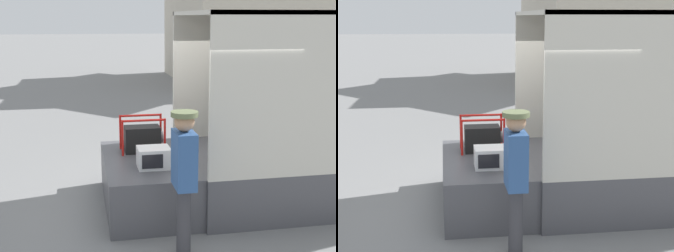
% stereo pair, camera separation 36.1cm
% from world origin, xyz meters
% --- Properties ---
extents(ground_plane, '(160.00, 160.00, 0.00)m').
position_xyz_m(ground_plane, '(0.00, 0.00, 0.00)').
color(ground_plane, gray).
extents(tailgate_deck, '(1.31, 2.31, 0.76)m').
position_xyz_m(tailgate_deck, '(-0.65, 0.00, 0.38)').
color(tailgate_deck, '#4C4C51').
rests_on(tailgate_deck, ground).
extents(microwave, '(0.47, 0.40, 0.30)m').
position_xyz_m(microwave, '(-0.61, -0.45, 0.91)').
color(microwave, white).
rests_on(microwave, tailgate_deck).
extents(portable_generator, '(0.71, 0.43, 0.58)m').
position_xyz_m(portable_generator, '(-0.65, 0.41, 0.98)').
color(portable_generator, black).
rests_on(portable_generator, tailgate_deck).
extents(worker_person, '(0.33, 0.44, 1.82)m').
position_xyz_m(worker_person, '(-0.43, -1.63, 1.13)').
color(worker_person, '#38383D').
rests_on(worker_person, ground).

